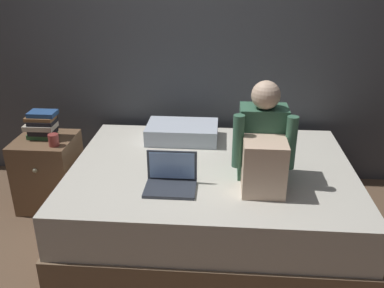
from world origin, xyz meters
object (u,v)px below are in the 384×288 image
(nightstand, at_px, (49,172))
(pillow, at_px, (182,132))
(mug, at_px, (54,140))
(person_sitting, at_px, (263,146))
(book_stack, at_px, (42,125))
(laptop, at_px, (171,179))
(bed, at_px, (211,197))

(nightstand, relative_size, pillow, 1.03)
(mug, bearing_deg, nightstand, 137.31)
(nightstand, xyz_separation_m, person_sitting, (1.62, -0.43, 0.47))
(book_stack, bearing_deg, person_sitting, -15.54)
(laptop, bearing_deg, bed, 52.15)
(nightstand, distance_m, laptop, 1.22)
(bed, bearing_deg, nightstand, 169.94)
(laptop, bearing_deg, person_sitting, 11.95)
(pillow, relative_size, mug, 6.22)
(person_sitting, distance_m, laptop, 0.62)
(laptop, bearing_deg, mug, 154.96)
(mug, bearing_deg, pillow, 20.28)
(pillow, bearing_deg, person_sitting, -48.35)
(nightstand, height_order, book_stack, book_stack)
(person_sitting, distance_m, book_stack, 1.70)
(bed, distance_m, person_sitting, 0.63)
(person_sitting, distance_m, mug, 1.53)
(bed, relative_size, book_stack, 8.42)
(pillow, distance_m, mug, 0.98)
(laptop, relative_size, pillow, 0.57)
(bed, distance_m, book_stack, 1.40)
(laptop, relative_size, mug, 3.56)
(bed, relative_size, laptop, 6.25)
(bed, bearing_deg, laptop, -127.85)
(laptop, distance_m, mug, 1.02)
(person_sitting, bearing_deg, nightstand, 165.21)
(nightstand, distance_m, pillow, 1.11)
(bed, xyz_separation_m, mug, (-1.17, 0.11, 0.37))
(mug, bearing_deg, bed, -5.41)
(nightstand, distance_m, person_sitting, 1.75)
(person_sitting, xyz_separation_m, mug, (-1.49, 0.31, -0.14))
(person_sitting, height_order, laptop, person_sitting)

